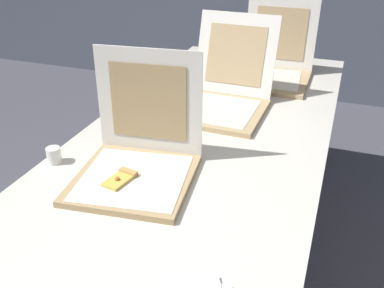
% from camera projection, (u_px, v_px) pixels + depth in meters
% --- Properties ---
extents(table, '(0.99, 2.48, 0.75)m').
position_uv_depth(table, '(203.00, 145.00, 1.80)').
color(table, silver).
rests_on(table, ground).
extents(pizza_box_front, '(0.43, 0.44, 0.41)m').
position_uv_depth(pizza_box_front, '(137.00, 161.00, 1.49)').
color(pizza_box_front, tan).
rests_on(pizza_box_front, table).
extents(pizza_box_middle, '(0.40, 0.52, 0.39)m').
position_uv_depth(pizza_box_middle, '(223.00, 98.00, 2.00)').
color(pizza_box_middle, tan).
rests_on(pizza_box_middle, table).
extents(pizza_box_back, '(0.39, 0.43, 0.41)m').
position_uv_depth(pizza_box_back, '(273.00, 69.00, 2.35)').
color(pizza_box_back, tan).
rests_on(pizza_box_back, table).
extents(cup_white_near_left, '(0.05, 0.05, 0.06)m').
position_uv_depth(cup_white_near_left, '(54.00, 155.00, 1.58)').
color(cup_white_near_left, white).
rests_on(cup_white_near_left, table).
extents(cup_white_mid, '(0.05, 0.05, 0.06)m').
position_uv_depth(cup_white_mid, '(138.00, 111.00, 1.93)').
color(cup_white_mid, white).
rests_on(cup_white_mid, table).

